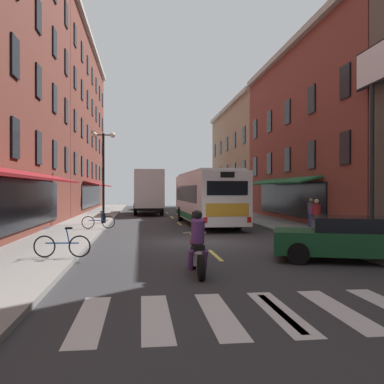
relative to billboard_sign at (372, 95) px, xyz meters
name	(u,v)px	position (x,y,z in m)	size (l,w,h in m)	color
ground_plane	(200,243)	(-7.05, 0.90, -6.13)	(34.80, 80.00, 0.10)	#333335
lane_centre_dashes	(201,243)	(-7.05, 0.65, -6.08)	(0.14, 73.90, 0.01)	#DBCC4C
crosswalk_near	(280,312)	(-7.05, -9.10, -6.08)	(7.10, 2.80, 0.01)	silver
sidewalk_left	(54,243)	(-12.95, 0.90, -6.01)	(3.00, 80.00, 0.14)	gray
sidewalk_right	(335,238)	(-1.15, 0.90, -6.01)	(3.00, 80.00, 0.14)	gray
billboard_sign	(372,95)	(0.00, 0.00, 0.00)	(0.40, 2.39, 7.97)	black
transit_bus	(206,197)	(-5.47, 9.32, -4.37)	(2.88, 11.15, 3.27)	white
box_truck	(148,192)	(-8.88, 20.93, -4.09)	(2.62, 8.13, 3.84)	white
sedan_near	(348,238)	(-3.25, -4.27, -5.38)	(4.71, 3.18, 1.35)	#144723
sedan_mid	(146,203)	(-8.93, 30.08, -5.38)	(2.09, 4.66, 1.35)	maroon
motorcycle_rider	(197,247)	(-8.07, -5.70, -5.37)	(0.62, 2.07, 1.66)	black
bicycle_near	(98,222)	(-11.71, 6.06, -5.58)	(1.71, 0.48, 0.91)	black
bicycle_mid	(62,245)	(-11.85, -3.33, -5.58)	(1.71, 0.48, 0.91)	black
pedestrian_near	(316,216)	(-1.84, 1.32, -5.08)	(0.43, 0.53, 1.63)	black
pedestrian_mid	(250,205)	(-1.63, 13.40, -5.02)	(0.36, 0.36, 1.77)	#B29947
pedestrian_far	(311,212)	(-0.27, 5.61, -5.14)	(0.36, 0.36, 1.58)	navy
street_lamp_twin	(103,173)	(-11.78, 9.81, -2.87)	(1.42, 0.32, 5.55)	black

